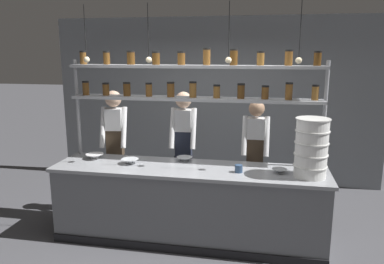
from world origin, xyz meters
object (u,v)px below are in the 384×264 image
at_px(prep_bowl_near_left, 185,159).
at_px(chef_right, 255,152).
at_px(serving_cup_front, 239,169).
at_px(prep_bowl_near_right, 279,171).
at_px(spice_shelf_unit, 193,86).
at_px(chef_center, 184,144).
at_px(prep_bowl_center_front, 95,156).
at_px(container_stack, 311,148).
at_px(prep_bowl_center_back, 130,161).
at_px(chef_left, 115,143).

bearing_deg(prep_bowl_near_left, chef_right, 31.04).
bearing_deg(serving_cup_front, prep_bowl_near_right, 7.95).
bearing_deg(spice_shelf_unit, chef_center, 117.32).
relative_size(chef_center, prep_bowl_center_front, 7.57).
distance_m(container_stack, prep_bowl_near_left, 1.54).
relative_size(spice_shelf_unit, prep_bowl_center_back, 14.57).
xyz_separation_m(spice_shelf_unit, prep_bowl_center_front, (-1.25, -0.19, -0.90)).
bearing_deg(prep_bowl_center_back, serving_cup_front, -3.85).
distance_m(chef_right, prep_bowl_near_left, 1.00).
bearing_deg(container_stack, chef_right, 126.03).
distance_m(spice_shelf_unit, container_stack, 1.56).
distance_m(chef_left, prep_bowl_near_left, 1.12).
distance_m(chef_center, prep_bowl_near_left, 0.51).
bearing_deg(chef_left, prep_bowl_center_back, -62.76).
height_order(prep_bowl_near_right, serving_cup_front, serving_cup_front).
bearing_deg(prep_bowl_center_front, chef_right, 17.40).
distance_m(chef_center, serving_cup_front, 1.16).
bearing_deg(prep_bowl_center_back, chef_center, 54.68).
height_order(chef_right, prep_bowl_center_front, chef_right).
xyz_separation_m(chef_center, prep_bowl_center_front, (-1.03, -0.61, -0.06)).
distance_m(chef_center, chef_right, 0.98).
bearing_deg(prep_bowl_center_front, serving_cup_front, -6.51).
bearing_deg(prep_bowl_center_back, chef_left, 126.51).
relative_size(chef_left, prep_bowl_center_back, 8.13).
relative_size(chef_center, prep_bowl_near_right, 9.93).
relative_size(prep_bowl_near_left, prep_bowl_center_front, 0.86).
height_order(spice_shelf_unit, prep_bowl_near_left, spice_shelf_unit).
relative_size(spice_shelf_unit, prep_bowl_near_right, 17.94).
bearing_deg(prep_bowl_center_back, prep_bowl_center_front, 166.78).
distance_m(chef_right, prep_bowl_near_right, 0.83).
bearing_deg(prep_bowl_near_left, chef_center, 103.38).
bearing_deg(chef_right, chef_center, -178.29).
height_order(chef_right, container_stack, chef_right).
xyz_separation_m(chef_center, prep_bowl_center_back, (-0.52, -0.73, -0.06)).
bearing_deg(serving_cup_front, prep_bowl_center_back, 176.15).
relative_size(chef_left, serving_cup_front, 19.94).
height_order(chef_center, prep_bowl_center_front, chef_center).
xyz_separation_m(prep_bowl_near_left, prep_bowl_center_front, (-1.15, -0.11, 0.00)).
distance_m(chef_left, chef_right, 1.93).
relative_size(spice_shelf_unit, chef_center, 1.81).
bearing_deg(chef_center, prep_bowl_near_left, -79.75).
height_order(spice_shelf_unit, chef_right, spice_shelf_unit).
height_order(prep_bowl_center_back, serving_cup_front, serving_cup_front).
bearing_deg(container_stack, chef_left, 165.29).
bearing_deg(container_stack, spice_shelf_unit, 163.75).
distance_m(chef_center, container_stack, 1.80).
height_order(prep_bowl_center_front, prep_bowl_center_back, prep_bowl_center_front).
relative_size(container_stack, prep_bowl_center_front, 2.83).
xyz_separation_m(chef_left, prep_bowl_center_front, (-0.09, -0.45, -0.07)).
bearing_deg(chef_left, prep_bowl_center_front, -110.74).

